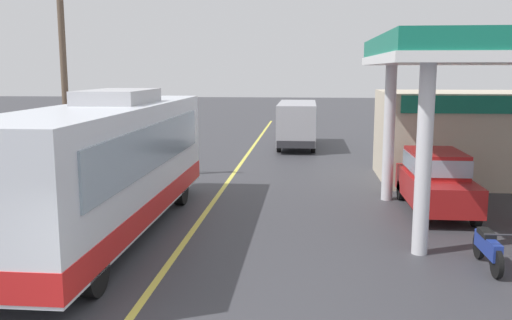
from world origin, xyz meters
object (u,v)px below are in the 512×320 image
coach_bus_main (108,169)px  car_at_pump (436,178)px  motorcycle_parked_forecourt (488,248)px  minibus_opposing_lane (297,120)px

coach_bus_main → car_at_pump: bearing=19.6°
car_at_pump → motorcycle_parked_forecourt: car_at_pump is taller
car_at_pump → motorcycle_parked_forecourt: 4.84m
minibus_opposing_lane → motorcycle_parked_forecourt: minibus_opposing_lane is taller
coach_bus_main → car_at_pump: (8.90, 3.16, -0.71)m
coach_bus_main → motorcycle_parked_forecourt: coach_bus_main is taller
car_at_pump → minibus_opposing_lane: size_ratio=0.69×
minibus_opposing_lane → motorcycle_parked_forecourt: bearing=-76.5°
motorcycle_parked_forecourt → coach_bus_main: bearing=169.6°
car_at_pump → minibus_opposing_lane: minibus_opposing_lane is taller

